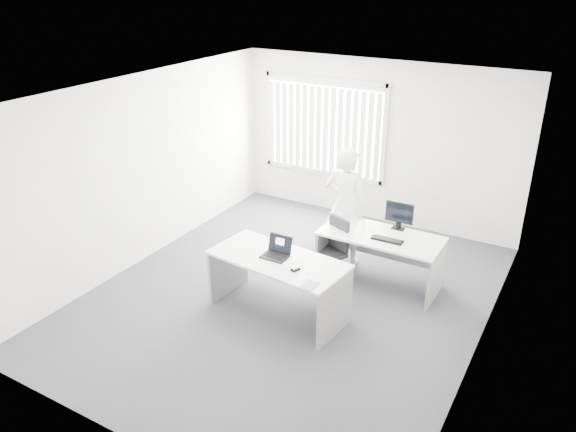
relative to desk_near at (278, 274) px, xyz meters
The scene contains 18 objects.
ground 0.71m from the desk_near, 99.00° to the left, with size 6.00×6.00×0.00m, color #424248.
wall_back 3.51m from the desk_near, 91.10° to the left, with size 5.00×0.02×2.80m, color white.
wall_front 2.71m from the desk_near, 91.45° to the right, with size 5.00×0.02×2.80m, color white.
wall_left 2.73m from the desk_near, behind, with size 0.02×6.00×2.80m, color white.
wall_right 2.60m from the desk_near, ahead, with size 0.02×6.00×2.80m, color white.
ceiling 2.26m from the desk_near, 99.00° to the left, with size 5.00×6.00×0.02m, color white.
window 3.67m from the desk_near, 107.53° to the left, with size 2.32×0.06×1.76m, color silver.
blinds 3.61m from the desk_near, 107.82° to the left, with size 2.20×0.10×1.50m, color white, non-canonical shape.
desk_near is the anchor object (origin of this frame).
desk_far 1.59m from the desk_near, 57.45° to the left, with size 1.68×0.79×0.76m.
office_chair 1.18m from the desk_near, 79.86° to the left, with size 0.70×0.70×0.93m.
person 1.75m from the desk_near, 84.97° to the left, with size 0.67×0.44×1.83m, color white.
laptop 0.36m from the desk_near, behind, with size 0.33×0.29×0.26m, color black, non-canonical shape.
paper_sheet 0.37m from the desk_near, 17.51° to the right, with size 0.26×0.19×0.00m, color white.
mouse 0.45m from the desk_near, 25.47° to the right, with size 0.06×0.11×0.05m, color #AEAEB0, non-canonical shape.
booklet 0.79m from the desk_near, 31.07° to the right, with size 0.16×0.23×0.01m, color silver.
keyboard 1.59m from the desk_near, 51.07° to the left, with size 0.43×0.14×0.02m, color black.
monitor 1.97m from the desk_near, 58.99° to the left, with size 0.40×0.12×0.40m, color black, non-canonical shape.
Camera 1 is at (3.27, -5.74, 4.19)m, focal length 35.00 mm.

